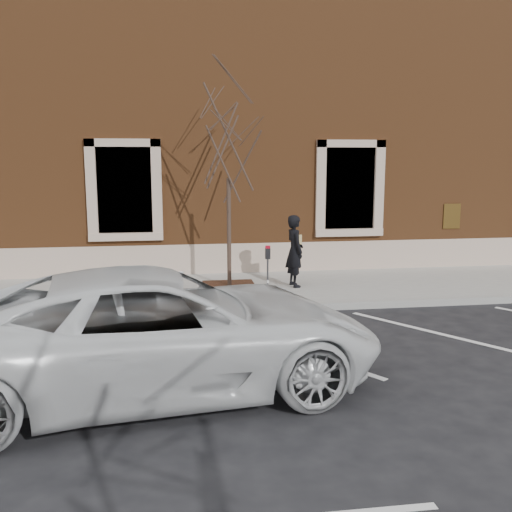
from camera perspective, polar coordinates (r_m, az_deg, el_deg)
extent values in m
plane|color=#28282B|center=(12.13, 0.41, -5.60)|extent=(120.00, 120.00, 0.00)
cube|color=#B5B3AA|center=(13.79, -0.69, -3.40)|extent=(40.00, 3.50, 0.15)
cube|color=#9E9E99|center=(12.07, 0.45, -5.32)|extent=(40.00, 0.12, 0.15)
cube|color=brown|center=(19.41, -3.10, 12.07)|extent=(40.00, 8.50, 8.00)
cube|color=#BBA28F|center=(15.43, -1.56, -0.18)|extent=(40.00, 0.06, 0.80)
cube|color=black|center=(15.29, -12.96, 6.46)|extent=(1.40, 0.30, 2.20)
cube|color=#BBA28F|center=(15.23, -12.84, 1.92)|extent=(1.90, 0.20, 0.20)
cube|color=black|center=(15.96, 9.18, 6.72)|extent=(1.40, 0.30, 2.20)
cube|color=#BBA28F|center=(15.91, 9.25, 2.36)|extent=(1.90, 0.20, 0.20)
imported|color=black|center=(13.71, 3.89, 0.51)|extent=(0.51, 0.69, 1.73)
cylinder|color=#595B60|center=(12.47, 1.17, -2.34)|extent=(0.04, 0.04, 0.90)
cube|color=black|center=(12.36, 1.18, 0.24)|extent=(0.11, 0.08, 0.24)
cube|color=#B50C21|center=(12.34, 1.18, 0.91)|extent=(0.10, 0.08, 0.05)
cube|color=white|center=(12.43, 1.20, -2.58)|extent=(0.05, 0.00, 0.06)
cube|color=#452516|center=(13.82, -2.67, -3.00)|extent=(1.25, 1.25, 0.03)
cylinder|color=#3F3026|center=(13.59, -2.71, 2.30)|extent=(0.10, 0.10, 2.60)
imported|color=silver|center=(8.07, -9.48, -7.37)|extent=(6.51, 3.69, 1.71)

